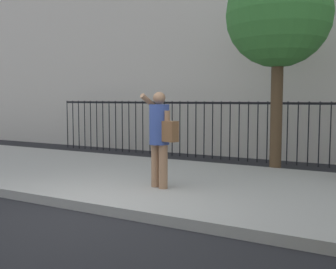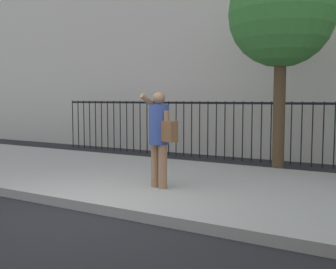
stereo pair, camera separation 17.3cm
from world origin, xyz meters
The scene contains 5 objects.
ground_plane centered at (0.00, 0.00, 0.00)m, with size 60.00×60.00×0.00m, color black.
sidewalk centered at (0.00, 2.20, 0.07)m, with size 28.00×4.40×0.15m, color #9E9B93.
iron_fence centered at (0.00, 5.90, 1.02)m, with size 12.03×0.04×1.60m.
pedestrian_on_phone centered at (0.34, 1.40, 1.10)m, with size 0.71×0.52×1.63m.
street_tree_near centered at (1.48, 4.50, 3.45)m, with size 2.28×2.28×4.62m.
Camera 2 is at (4.00, -4.44, 1.67)m, focal length 43.80 mm.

